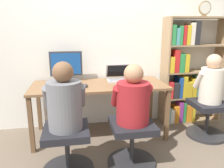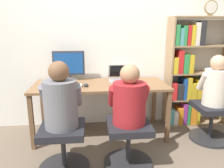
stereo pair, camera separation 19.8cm
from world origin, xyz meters
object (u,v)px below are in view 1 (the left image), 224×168
(office_chair_right, at_px, (132,141))
(office_chair_side, at_px, (208,117))
(person_at_laptop, at_px, (133,99))
(person_near_shelf, at_px, (212,82))
(desk_clock, at_px, (205,8))
(office_chair_left, at_px, (67,148))
(laptop, at_px, (119,77))
(desktop_monitor, at_px, (66,66))
(keyboard, at_px, (63,87))
(bookshelf, at_px, (186,75))
(person_at_monitor, at_px, (65,101))

(office_chair_right, bearing_deg, office_chair_side, 20.72)
(person_at_laptop, bearing_deg, office_chair_side, 20.54)
(office_chair_right, relative_size, office_chair_side, 1.00)
(person_near_shelf, bearing_deg, desk_clock, 80.50)
(office_chair_right, distance_m, person_near_shelf, 1.35)
(office_chair_left, distance_m, person_near_shelf, 1.97)
(laptop, bearing_deg, person_at_laptop, -92.48)
(desktop_monitor, xyz_separation_m, office_chair_right, (0.68, -0.97, -0.67))
(person_at_laptop, bearing_deg, office_chair_left, -178.17)
(person_near_shelf, bearing_deg, office_chair_side, -90.00)
(desktop_monitor, xyz_separation_m, desk_clock, (1.93, -0.08, 0.76))
(laptop, distance_m, desk_clock, 1.53)
(desktop_monitor, bearing_deg, keyboard, -96.41)
(bookshelf, height_order, person_near_shelf, bookshelf)
(laptop, distance_m, person_at_monitor, 1.16)
(desk_clock, bearing_deg, person_at_monitor, -154.95)
(office_chair_right, xyz_separation_m, office_chair_side, (1.17, 0.44, 0.00))
(desk_clock, relative_size, person_near_shelf, 0.32)
(person_at_monitor, distance_m, desk_clock, 2.32)
(person_at_laptop, relative_size, desk_clock, 3.01)
(keyboard, distance_m, office_chair_right, 1.06)
(person_at_monitor, distance_m, person_near_shelf, 1.91)
(keyboard, height_order, bookshelf, bookshelf)
(desk_clock, bearing_deg, office_chair_side, -99.41)
(desk_clock, bearing_deg, person_at_laptop, -144.72)
(office_chair_left, xyz_separation_m, person_at_laptop, (0.68, 0.02, 0.47))
(office_chair_right, bearing_deg, keyboard, 139.38)
(laptop, bearing_deg, bookshelf, 2.77)
(bookshelf, bearing_deg, person_at_laptop, -138.85)
(laptop, bearing_deg, office_chair_side, -21.82)
(desktop_monitor, xyz_separation_m, bookshelf, (1.76, -0.02, -0.19))
(laptop, xyz_separation_m, person_near_shelf, (1.13, -0.45, -0.01))
(bookshelf, distance_m, person_near_shelf, 0.51)
(keyboard, xyz_separation_m, bookshelf, (1.80, 0.33, 0.01))
(desk_clock, bearing_deg, person_near_shelf, -99.50)
(desktop_monitor, relative_size, bookshelf, 0.27)
(laptop, xyz_separation_m, office_chair_right, (-0.04, -0.90, -0.50))
(office_chair_right, relative_size, person_at_laptop, 0.86)
(desktop_monitor, relative_size, office_chair_side, 0.83)
(keyboard, bearing_deg, bookshelf, 10.44)
(desktop_monitor, relative_size, person_at_monitor, 0.66)
(person_at_monitor, xyz_separation_m, desk_clock, (1.92, 0.90, 0.94))
(office_chair_left, bearing_deg, laptop, 51.98)
(desk_clock, bearing_deg, office_chair_left, -154.84)
(desktop_monitor, distance_m, keyboard, 0.41)
(person_at_monitor, xyz_separation_m, person_at_laptop, (0.68, 0.02, -0.02))
(office_chair_right, bearing_deg, person_at_monitor, -178.93)
(bookshelf, distance_m, office_chair_side, 0.70)
(person_at_monitor, bearing_deg, desk_clock, 25.05)
(office_chair_right, xyz_separation_m, desk_clock, (1.25, 0.89, 1.43))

